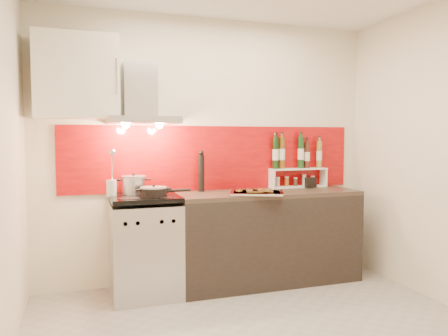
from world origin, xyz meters
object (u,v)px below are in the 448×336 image
object	(u,v)px
pepper_mill	(201,172)
baking_tray	(257,192)
counter	(267,236)
stock_pot	(134,185)
saute_pan	(155,192)
range_stove	(145,247)

from	to	relation	value
pepper_mill	baking_tray	size ratio (longest dim) A/B	0.68
counter	stock_pot	size ratio (longest dim) A/B	8.00
counter	pepper_mill	world-z (taller)	pepper_mill
saute_pan	range_stove	bearing A→B (deg)	129.88
counter	pepper_mill	xyz separation A→B (m)	(-0.62, 0.19, 0.64)
pepper_mill	baking_tray	world-z (taller)	pepper_mill
stock_pot	pepper_mill	world-z (taller)	pepper_mill
saute_pan	pepper_mill	distance (m)	0.60
pepper_mill	range_stove	bearing A→B (deg)	-161.02
stock_pot	range_stove	bearing A→B (deg)	-63.37
range_stove	counter	distance (m)	1.20
stock_pot	saute_pan	xyz separation A→B (m)	(0.15, -0.25, -0.04)
counter	saute_pan	size ratio (longest dim) A/B	3.96
range_stove	saute_pan	bearing A→B (deg)	-50.12
range_stove	pepper_mill	bearing A→B (deg)	18.98
counter	range_stove	bearing A→B (deg)	-179.77
counter	saute_pan	bearing A→B (deg)	-175.14
stock_pot	saute_pan	distance (m)	0.29
stock_pot	baking_tray	distance (m)	1.14
counter	pepper_mill	size ratio (longest dim) A/B	4.48
saute_pan	baking_tray	bearing A→B (deg)	-4.21
range_stove	stock_pot	world-z (taller)	stock_pot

